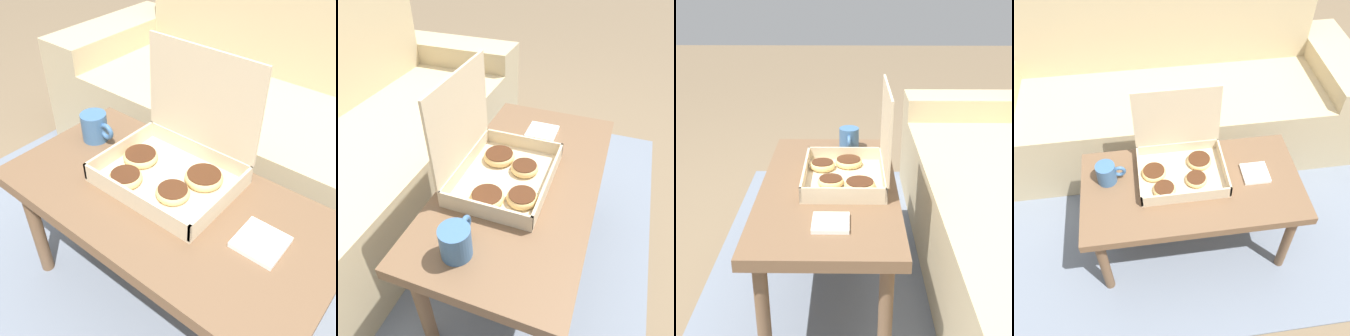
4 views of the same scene
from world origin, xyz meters
The scene contains 7 objects.
ground_plane centered at (0.00, 0.00, 0.00)m, with size 12.00×12.00×0.00m, color #756047.
area_rug centered at (0.00, 0.30, 0.01)m, with size 2.27×1.68×0.01m, color slate.
couch centered at (0.00, 0.77, 0.31)m, with size 2.15×0.75×0.91m.
coffee_table centered at (0.00, -0.03, 0.41)m, with size 0.94×0.49×0.47m.
pastry_box centered at (-0.04, 0.05, 0.53)m, with size 0.37×0.30×0.35m.
coffee_mug centered at (-0.35, 0.04, 0.52)m, with size 0.13×0.08×0.09m.
napkin_stack centered at (0.28, -0.01, 0.48)m, with size 0.11×0.11×0.01m.
Camera 2 is at (-0.81, -0.26, 1.18)m, focal length 35.00 mm.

